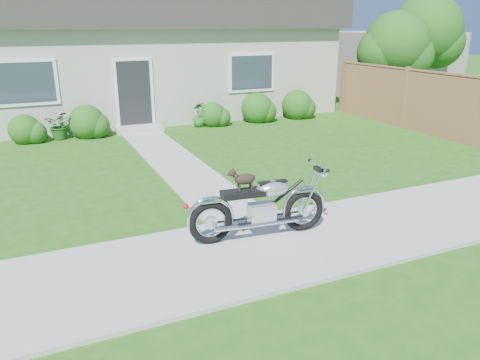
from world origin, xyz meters
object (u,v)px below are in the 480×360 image
object	(u,v)px
potted_plant_left	(60,125)
motorcycle_with_dog	(262,206)
fence	(405,98)
potted_plant_right	(199,115)
tree_near	(400,48)
tree_far	(429,34)
house	(155,52)

from	to	relation	value
potted_plant_left	motorcycle_with_dog	xyz separation A→B (m)	(2.27, -8.24, 0.12)
fence	potted_plant_right	xyz separation A→B (m)	(-5.87, 2.80, -0.55)
tree_near	motorcycle_with_dog	bearing A→B (deg)	-140.76
tree_near	tree_far	xyz separation A→B (m)	(2.49, 1.12, 0.45)
potted_plant_left	tree_near	bearing A→B (deg)	-2.02
house	motorcycle_with_dog	world-z (taller)	house
fence	tree_far	distance (m)	5.81
fence	motorcycle_with_dog	distance (m)	9.52
tree_near	potted_plant_left	size ratio (longest dim) A/B	4.36
house	motorcycle_with_dog	distance (m)	11.89
fence	tree_far	bearing A→B (deg)	39.35
tree_near	tree_far	world-z (taller)	tree_far
motorcycle_with_dog	tree_far	bearing A→B (deg)	42.72
potted_plant_right	tree_near	bearing A→B (deg)	-3.12
fence	motorcycle_with_dog	world-z (taller)	fence
fence	potted_plant_left	bearing A→B (deg)	164.46
tree_far	motorcycle_with_dog	distance (m)	15.18
fence	tree_far	world-z (taller)	tree_far
tree_far	potted_plant_right	xyz separation A→B (m)	(-10.14, -0.70, -2.37)
fence	tree_far	xyz separation A→B (m)	(4.27, 3.50, 1.83)
potted_plant_right	fence	bearing A→B (deg)	-25.50
tree_near	tree_far	size ratio (longest dim) A/B	0.84
motorcycle_with_dog	potted_plant_left	bearing A→B (deg)	111.59
potted_plant_right	motorcycle_with_dog	distance (m)	8.46
house	tree_far	size ratio (longest dim) A/B	2.92
potted_plant_right	motorcycle_with_dog	world-z (taller)	motorcycle_with_dog
fence	motorcycle_with_dog	size ratio (longest dim) A/B	2.98
tree_far	motorcycle_with_dog	world-z (taller)	tree_far
tree_near	motorcycle_with_dog	world-z (taller)	tree_near
house	tree_far	xyz separation A→B (m)	(10.57, -2.75, 0.61)
potted_plant_right	tree_far	bearing A→B (deg)	3.94
potted_plant_right	motorcycle_with_dog	xyz separation A→B (m)	(-1.93, -8.24, 0.14)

